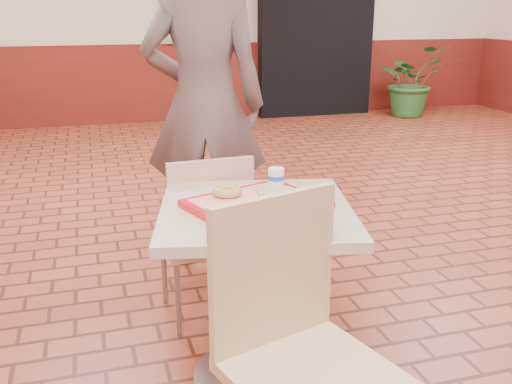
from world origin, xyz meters
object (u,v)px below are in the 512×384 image
object	(u,v)px
serving_tray	(256,204)
chair_main_front	(296,339)
ring_donut	(227,191)
long_john_donut	(275,197)
potted_plant	(411,81)
paper_cup	(276,178)
chair_main_back	(206,231)
main_table	(256,267)
customer	(204,105)

from	to	relation	value
serving_tray	chair_main_front	bearing A→B (deg)	-93.96
ring_donut	long_john_donut	world-z (taller)	long_john_donut
potted_plant	paper_cup	bearing A→B (deg)	-125.85
ring_donut	potted_plant	bearing A→B (deg)	52.81
serving_tray	chair_main_back	bearing A→B (deg)	100.28
main_table	potted_plant	size ratio (longest dim) A/B	0.77
customer	potted_plant	distance (m)	5.37
main_table	serving_tray	world-z (taller)	serving_tray
ring_donut	customer	bearing A→B (deg)	82.72
main_table	long_john_donut	world-z (taller)	long_john_donut
main_table	serving_tray	xyz separation A→B (m)	(0.00, 0.00, 0.26)
main_table	paper_cup	xyz separation A→B (m)	(0.12, 0.12, 0.31)
long_john_donut	potted_plant	distance (m)	6.31
ring_donut	potted_plant	world-z (taller)	potted_plant
main_table	chair_main_back	distance (m)	0.51
serving_tray	main_table	bearing A→B (deg)	180.00
chair_main_front	customer	distance (m)	1.78
chair_main_front	main_table	bearing A→B (deg)	68.69
chair_main_back	potted_plant	distance (m)	5.96
serving_tray	paper_cup	xyz separation A→B (m)	(0.12, 0.12, 0.06)
potted_plant	serving_tray	bearing A→B (deg)	-126.08
chair_main_front	long_john_donut	bearing A→B (deg)	61.91
customer	serving_tray	bearing A→B (deg)	101.95
chair_main_back	ring_donut	size ratio (longest dim) A/B	7.52
chair_main_front	potted_plant	world-z (taller)	potted_plant
paper_cup	potted_plant	world-z (taller)	potted_plant
ring_donut	paper_cup	world-z (taller)	paper_cup
chair_main_front	serving_tray	distance (m)	0.59
chair_main_back	serving_tray	xyz separation A→B (m)	(0.09, -0.50, 0.29)
chair_main_back	serving_tray	distance (m)	0.59
chair_main_back	serving_tray	world-z (taller)	chair_main_back
main_table	ring_donut	world-z (taller)	ring_donut
chair_main_front	long_john_donut	world-z (taller)	chair_main_front
main_table	chair_main_back	size ratio (longest dim) A/B	0.89
customer	serving_tray	xyz separation A→B (m)	(-0.05, -1.19, -0.18)
ring_donut	long_john_donut	size ratio (longest dim) A/B	0.68
customer	ring_donut	world-z (taller)	customer
main_table	customer	xyz separation A→B (m)	(0.05, 1.19, 0.43)
customer	serving_tray	world-z (taller)	customer
chair_main_front	paper_cup	distance (m)	0.74
serving_tray	paper_cup	bearing A→B (deg)	45.66
serving_tray	potted_plant	xyz separation A→B (m)	(3.71, 5.09, -0.27)
customer	long_john_donut	distance (m)	1.24
paper_cup	ring_donut	bearing A→B (deg)	-170.15
main_table	serving_tray	size ratio (longest dim) A/B	1.61
chair_main_back	paper_cup	distance (m)	0.56
main_table	paper_cup	bearing A→B (deg)	45.66
long_john_donut	potted_plant	bearing A→B (deg)	54.59
chair_main_front	ring_donut	world-z (taller)	chair_main_front
main_table	chair_main_front	world-z (taller)	chair_main_front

